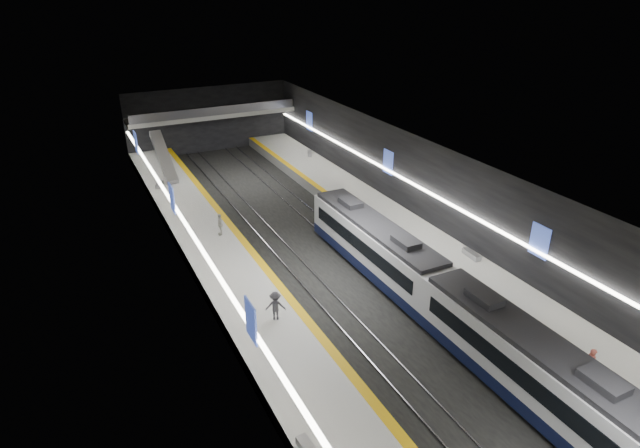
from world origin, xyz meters
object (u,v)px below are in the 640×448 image
bench_right_far (310,154)px  train (439,294)px  bench_left_far (159,184)px  passenger_right_a (591,364)px  escalator (164,157)px  passenger_left_b (275,306)px  bench_right_near (471,255)px  passenger_left_a (220,224)px

bench_right_far → train: bearing=-77.4°
bench_left_far → passenger_right_a: 41.16m
bench_left_far → bench_right_far: 17.95m
escalator → bench_left_far: escalator is taller
passenger_left_b → escalator: bearing=-64.5°
train → bench_left_far: 32.03m
bench_right_near → train: bearing=-142.1°
train → bench_right_far: 33.02m
bench_right_near → passenger_left_b: bearing=-173.1°
escalator → bench_right_near: escalator is taller
escalator → bench_right_far: size_ratio=4.98×
bench_right_far → passenger_right_a: bearing=-70.7°
passenger_left_b → bench_right_far: bearing=-94.5°
escalator → bench_right_far: escalator is taller
bench_left_far → passenger_left_a: (2.27, -13.37, 0.69)m
train → passenger_left_b: bearing=158.9°
passenger_right_a → passenger_left_a: (-12.26, 25.14, -0.02)m
train → passenger_left_a: 18.89m
bench_right_near → passenger_left_a: size_ratio=0.95×
passenger_left_a → passenger_left_b: passenger_left_b is taller
escalator → passenger_right_a: size_ratio=4.33×
escalator → bench_right_near: 33.39m
bench_right_far → passenger_left_a: size_ratio=0.89×
passenger_left_a → passenger_right_a: bearing=35.1°
bench_left_far → passenger_left_b: size_ratio=0.93×
bench_left_far → passenger_left_b: 26.37m
bench_left_far → bench_right_far: size_ratio=1.10×
train → bench_left_far: bearing=110.7°
passenger_right_a → train: bearing=37.7°
escalator → bench_left_far: size_ratio=4.54×
bench_left_far → passenger_right_a: (14.53, -38.51, 0.71)m
passenger_left_b → passenger_right_a: bearing=160.6°
passenger_right_a → passenger_left_a: size_ratio=1.02×
escalator → passenger_left_a: 16.87m
escalator → passenger_left_b: escalator is taller
escalator → bench_left_far: 4.06m
bench_right_near → passenger_left_b: size_ratio=0.91×
train → escalator: escalator is taller
bench_left_far → escalator: bearing=91.2°
passenger_left_a → passenger_left_b: 12.94m
train → passenger_left_b: 10.15m
escalator → passenger_left_a: bearing=-86.8°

